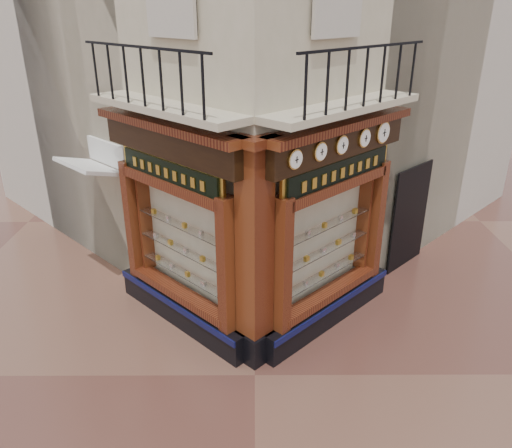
{
  "coord_description": "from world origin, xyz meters",
  "views": [
    {
      "loc": [
        -0.01,
        -6.67,
        5.72
      ],
      "look_at": [
        0.03,
        2.0,
        1.91
      ],
      "focal_mm": 35.0,
      "sensor_mm": 36.0,
      "label": 1
    }
  ],
  "objects_px": {
    "signboard_left": "(169,172)",
    "clock_e": "(383,132)",
    "corner_pilaster": "(255,259)",
    "awning": "(104,280)",
    "signboard_right": "(339,172)",
    "clock_d": "(364,138)",
    "clock_c": "(342,145)",
    "clock_a": "(295,159)",
    "clock_b": "(320,152)"
  },
  "relations": [
    {
      "from": "corner_pilaster",
      "to": "signboard_right",
      "type": "distance_m",
      "value": 2.12
    },
    {
      "from": "signboard_left",
      "to": "signboard_right",
      "type": "distance_m",
      "value": 2.92
    },
    {
      "from": "clock_c",
      "to": "corner_pilaster",
      "type": "bearing_deg",
      "value": 165.07
    },
    {
      "from": "awning",
      "to": "clock_a",
      "type": "bearing_deg",
      "value": -168.98
    },
    {
      "from": "corner_pilaster",
      "to": "signboard_right",
      "type": "height_order",
      "value": "corner_pilaster"
    },
    {
      "from": "corner_pilaster",
      "to": "signboard_left",
      "type": "xyz_separation_m",
      "value": [
        -1.46,
        1.01,
        1.15
      ]
    },
    {
      "from": "corner_pilaster",
      "to": "signboard_right",
      "type": "xyz_separation_m",
      "value": [
        1.46,
        1.01,
        1.15
      ]
    },
    {
      "from": "clock_e",
      "to": "signboard_left",
      "type": "height_order",
      "value": "clock_e"
    },
    {
      "from": "clock_a",
      "to": "signboard_left",
      "type": "distance_m",
      "value": 2.36
    },
    {
      "from": "clock_e",
      "to": "clock_a",
      "type": "bearing_deg",
      "value": -180.0
    },
    {
      "from": "clock_a",
      "to": "clock_e",
      "type": "relative_size",
      "value": 0.76
    },
    {
      "from": "clock_c",
      "to": "signboard_right",
      "type": "height_order",
      "value": "clock_c"
    },
    {
      "from": "clock_c",
      "to": "clock_d",
      "type": "xyz_separation_m",
      "value": [
        0.47,
        0.47,
        0.0
      ]
    },
    {
      "from": "clock_a",
      "to": "clock_e",
      "type": "bearing_deg",
      "value": 0.0
    },
    {
      "from": "awning",
      "to": "signboard_right",
      "type": "height_order",
      "value": "signboard_right"
    },
    {
      "from": "corner_pilaster",
      "to": "clock_a",
      "type": "xyz_separation_m",
      "value": [
        0.6,
        0.0,
        1.67
      ]
    },
    {
      "from": "corner_pilaster",
      "to": "awning",
      "type": "bearing_deg",
      "value": 96.58
    },
    {
      "from": "awning",
      "to": "clock_d",
      "type": "bearing_deg",
      "value": -149.91
    },
    {
      "from": "clock_c",
      "to": "clock_e",
      "type": "distance_m",
      "value": 1.25
    },
    {
      "from": "clock_e",
      "to": "signboard_right",
      "type": "distance_m",
      "value": 1.23
    },
    {
      "from": "signboard_left",
      "to": "clock_e",
      "type": "bearing_deg",
      "value": -124.46
    },
    {
      "from": "signboard_left",
      "to": "signboard_right",
      "type": "bearing_deg",
      "value": -135.0
    },
    {
      "from": "clock_b",
      "to": "signboard_right",
      "type": "distance_m",
      "value": 0.89
    },
    {
      "from": "clock_e",
      "to": "signboard_left",
      "type": "xyz_separation_m",
      "value": [
        -3.78,
        -0.7,
        -0.52
      ]
    },
    {
      "from": "clock_c",
      "to": "signboard_left",
      "type": "bearing_deg",
      "value": 131.38
    },
    {
      "from": "clock_b",
      "to": "signboard_left",
      "type": "height_order",
      "value": "clock_b"
    },
    {
      "from": "clock_a",
      "to": "clock_d",
      "type": "height_order",
      "value": "clock_d"
    },
    {
      "from": "clock_d",
      "to": "clock_e",
      "type": "height_order",
      "value": "clock_e"
    },
    {
      "from": "signboard_right",
      "to": "corner_pilaster",
      "type": "bearing_deg",
      "value": 169.75
    },
    {
      "from": "clock_d",
      "to": "awning",
      "type": "xyz_separation_m",
      "value": [
        -5.32,
        1.42,
        -3.62
      ]
    },
    {
      "from": "clock_d",
      "to": "clock_e",
      "type": "distance_m",
      "value": 0.6
    },
    {
      "from": "corner_pilaster",
      "to": "clock_c",
      "type": "xyz_separation_m",
      "value": [
        1.43,
        0.83,
        1.67
      ]
    },
    {
      "from": "corner_pilaster",
      "to": "clock_b",
      "type": "xyz_separation_m",
      "value": [
        1.03,
        0.43,
        1.67
      ]
    },
    {
      "from": "clock_a",
      "to": "awning",
      "type": "relative_size",
      "value": 0.22
    },
    {
      "from": "clock_d",
      "to": "signboard_left",
      "type": "bearing_deg",
      "value": 139.81
    },
    {
      "from": "clock_d",
      "to": "awning",
      "type": "height_order",
      "value": "clock_d"
    },
    {
      "from": "clock_c",
      "to": "clock_e",
      "type": "xyz_separation_m",
      "value": [
        0.89,
        0.89,
        -0.0
      ]
    },
    {
      "from": "clock_c",
      "to": "awning",
      "type": "distance_m",
      "value": 6.34
    },
    {
      "from": "clock_d",
      "to": "corner_pilaster",
      "type": "bearing_deg",
      "value": 169.3
    },
    {
      "from": "clock_e",
      "to": "signboard_left",
      "type": "relative_size",
      "value": 0.2
    },
    {
      "from": "corner_pilaster",
      "to": "signboard_left",
      "type": "distance_m",
      "value": 2.12
    },
    {
      "from": "clock_c",
      "to": "clock_d",
      "type": "distance_m",
      "value": 0.66
    },
    {
      "from": "corner_pilaster",
      "to": "clock_b",
      "type": "height_order",
      "value": "corner_pilaster"
    },
    {
      "from": "clock_d",
      "to": "signboard_right",
      "type": "xyz_separation_m",
      "value": [
        -0.44,
        -0.28,
        -0.52
      ]
    },
    {
      "from": "clock_e",
      "to": "signboard_right",
      "type": "xyz_separation_m",
      "value": [
        -0.86,
        -0.7,
        -0.52
      ]
    },
    {
      "from": "corner_pilaster",
      "to": "clock_e",
      "type": "relative_size",
      "value": 9.76
    },
    {
      "from": "signboard_left",
      "to": "signboard_right",
      "type": "xyz_separation_m",
      "value": [
        2.92,
        0.0,
        0.0
      ]
    },
    {
      "from": "clock_b",
      "to": "clock_c",
      "type": "distance_m",
      "value": 0.57
    },
    {
      "from": "clock_a",
      "to": "signboard_right",
      "type": "bearing_deg",
      "value": 4.78
    },
    {
      "from": "clock_d",
      "to": "awning",
      "type": "bearing_deg",
      "value": 120.09
    }
  ]
}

